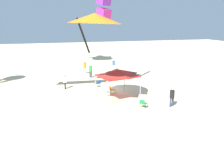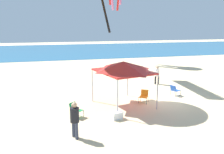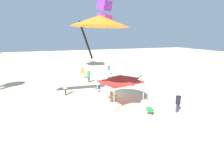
# 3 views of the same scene
# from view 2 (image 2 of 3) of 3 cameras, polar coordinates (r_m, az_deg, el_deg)

# --- Properties ---
(ground) EXTENTS (120.00, 120.00, 0.10)m
(ground) POSITION_cam_2_polar(r_m,az_deg,el_deg) (17.05, 11.89, -5.40)
(ground) COLOR beige
(ocean_strip) EXTENTS (120.00, 29.73, 0.02)m
(ocean_strip) POSITION_cam_2_polar(r_m,az_deg,el_deg) (50.81, -6.45, 6.49)
(ocean_strip) COLOR #28668E
(ocean_strip) RESTS_ON ground
(canopy_tent) EXTENTS (3.59, 4.01, 2.84)m
(canopy_tent) POSITION_cam_2_polar(r_m,az_deg,el_deg) (14.95, 2.74, 2.39)
(canopy_tent) COLOR #B7B7BC
(canopy_tent) RESTS_ON ground
(folding_chair_right_of_tent) EXTENTS (0.77, 0.71, 0.82)m
(folding_chair_right_of_tent) POSITION_cam_2_polar(r_m,az_deg,el_deg) (17.93, 14.67, -2.92)
(folding_chair_right_of_tent) COLOR black
(folding_chair_right_of_tent) RESTS_ON ground
(folding_chair_near_cooler) EXTENTS (0.80, 0.81, 0.82)m
(folding_chair_near_cooler) POSITION_cam_2_polar(r_m,az_deg,el_deg) (13.61, -8.76, -7.51)
(folding_chair_near_cooler) COLOR black
(folding_chair_near_cooler) RESTS_ON ground
(folding_chair_left_of_tent) EXTENTS (0.78, 0.81, 0.82)m
(folding_chair_left_of_tent) POSITION_cam_2_polar(r_m,az_deg,el_deg) (16.10, 7.63, -4.34)
(folding_chair_left_of_tent) COLOR black
(folding_chair_left_of_tent) RESTS_ON ground
(cooler_box) EXTENTS (0.71, 0.57, 0.40)m
(cooler_box) POSITION_cam_2_polar(r_m,az_deg,el_deg) (13.27, 1.14, -9.15)
(cooler_box) COLOR white
(cooler_box) RESTS_ON ground
(person_near_umbrella) EXTENTS (0.41, 0.44, 1.71)m
(person_near_umbrella) POSITION_cam_2_polar(r_m,az_deg,el_deg) (11.01, -8.88, -9.44)
(person_near_umbrella) COLOR #33384C
(person_near_umbrella) RESTS_ON ground
(person_beachcomber) EXTENTS (0.42, 0.38, 1.59)m
(person_beachcomber) POSITION_cam_2_polar(r_m,az_deg,el_deg) (21.11, 10.70, 0.81)
(person_beachcomber) COLOR black
(person_beachcomber) RESTS_ON ground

